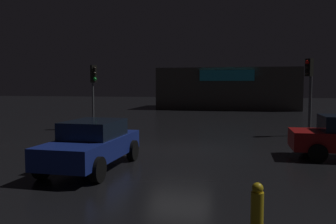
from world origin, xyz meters
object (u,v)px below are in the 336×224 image
(car_near, at_px, (92,144))
(fire_hydrant, at_px, (257,210))
(traffic_signal_opposite, at_px, (309,82))
(store_building, at_px, (228,88))
(traffic_signal_cross_left, at_px, (94,81))

(car_near, xyz_separation_m, fire_hydrant, (4.82, -4.13, -0.31))
(car_near, bearing_deg, traffic_signal_opposite, 48.59)
(traffic_signal_opposite, distance_m, car_near, 12.15)
(fire_hydrant, bearing_deg, store_building, 92.88)
(store_building, bearing_deg, car_near, -95.80)
(traffic_signal_opposite, bearing_deg, traffic_signal_cross_left, 178.22)
(traffic_signal_cross_left, height_order, car_near, traffic_signal_cross_left)
(traffic_signal_cross_left, bearing_deg, car_near, -66.92)
(traffic_signal_cross_left, height_order, fire_hydrant, traffic_signal_cross_left)
(store_building, height_order, fire_hydrant, store_building)
(traffic_signal_cross_left, bearing_deg, fire_hydrant, -56.87)
(store_building, bearing_deg, traffic_signal_opposite, -77.20)
(traffic_signal_opposite, bearing_deg, store_building, 102.80)
(traffic_signal_cross_left, relative_size, fire_hydrant, 3.96)
(traffic_signal_opposite, relative_size, car_near, 0.90)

